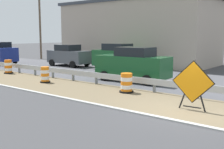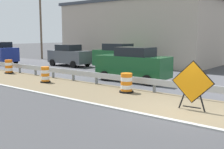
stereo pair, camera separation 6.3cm
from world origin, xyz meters
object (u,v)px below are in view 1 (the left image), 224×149
at_px(warning_sign_diamond, 193,84).
at_px(traffic_barrel_close, 45,75).
at_px(car_distant_b, 133,64).
at_px(traffic_barrel_mid, 8,67).
at_px(car_mid_far_lane, 69,55).
at_px(traffic_barrel_nearest, 126,84).
at_px(utility_pole_near, 154,19).
at_px(car_distant_c, 119,57).
at_px(utility_pole_mid, 40,21).

distance_m(warning_sign_diamond, traffic_barrel_close, 9.82).
distance_m(traffic_barrel_close, car_distant_b, 5.58).
bearing_deg(traffic_barrel_mid, traffic_barrel_close, -99.17).
bearing_deg(warning_sign_diamond, traffic_barrel_mid, -99.75).
relative_size(warning_sign_diamond, car_mid_far_lane, 0.46).
distance_m(traffic_barrel_nearest, car_distant_b, 3.64).
bearing_deg(utility_pole_near, warning_sign_diamond, -144.24).
xyz_separation_m(traffic_barrel_nearest, traffic_barrel_close, (-0.67, 5.76, -0.01)).
distance_m(traffic_barrel_mid, car_distant_b, 10.06).
height_order(car_mid_far_lane, car_distant_c, car_distant_c).
distance_m(warning_sign_diamond, traffic_barrel_nearest, 4.25).
height_order(traffic_barrel_close, utility_pole_mid, utility_pole_mid).
bearing_deg(car_distant_c, traffic_barrel_nearest, -48.61).
distance_m(traffic_barrel_close, utility_pole_near, 12.64).
distance_m(car_mid_far_lane, car_distant_b, 10.39).
bearing_deg(traffic_barrel_close, traffic_barrel_nearest, -83.39).
bearing_deg(traffic_barrel_nearest, utility_pole_near, 23.75).
relative_size(traffic_barrel_close, car_mid_far_lane, 0.23).
xyz_separation_m(traffic_barrel_mid, car_distant_b, (2.91, -9.61, 0.62)).
xyz_separation_m(warning_sign_diamond, traffic_barrel_close, (0.53, 9.79, -0.61)).
bearing_deg(car_distant_b, utility_pole_near, -70.56).
bearing_deg(car_distant_b, traffic_barrel_mid, 14.57).
distance_m(traffic_barrel_nearest, car_mid_far_lane, 13.31).
height_order(traffic_barrel_close, car_mid_far_lane, car_mid_far_lane).
bearing_deg(traffic_barrel_mid, car_distant_b, -73.18).
relative_size(warning_sign_diamond, traffic_barrel_mid, 1.89).
bearing_deg(traffic_barrel_close, utility_pole_mid, 53.15).
xyz_separation_m(traffic_barrel_nearest, car_distant_c, (7.06, 5.83, 0.67)).
height_order(warning_sign_diamond, car_mid_far_lane, car_mid_far_lane).
bearing_deg(warning_sign_diamond, utility_pole_mid, -119.54).
bearing_deg(utility_pole_mid, car_mid_far_lane, -111.67).
bearing_deg(traffic_barrel_nearest, utility_pole_mid, 63.29).
distance_m(car_distant_b, utility_pole_mid, 20.10).
distance_m(traffic_barrel_close, car_mid_far_lane, 9.35).
xyz_separation_m(traffic_barrel_close, traffic_barrel_mid, (0.90, 5.59, 0.03)).
xyz_separation_m(warning_sign_diamond, traffic_barrel_nearest, (1.20, 4.03, -0.61)).
bearing_deg(traffic_barrel_close, traffic_barrel_mid, 80.83).
bearing_deg(utility_pole_mid, traffic_barrel_nearest, -116.71).
bearing_deg(traffic_barrel_close, car_mid_far_lane, 37.85).
xyz_separation_m(warning_sign_diamond, traffic_barrel_mid, (1.44, 15.38, -0.58)).
bearing_deg(car_distant_b, utility_pole_mid, -23.08).
bearing_deg(car_distant_b, warning_sign_diamond, 140.76).
bearing_deg(traffic_barrel_mid, traffic_barrel_nearest, -91.18).
xyz_separation_m(traffic_barrel_close, car_distant_c, (7.73, 0.07, 0.67)).
relative_size(traffic_barrel_close, utility_pole_near, 0.12).
xyz_separation_m(traffic_barrel_mid, car_mid_far_lane, (6.47, 0.14, 0.55)).
bearing_deg(car_distant_c, traffic_barrel_close, -87.61).
distance_m(traffic_barrel_mid, car_distant_c, 8.80).
bearing_deg(car_distant_b, traffic_barrel_close, 41.14).
height_order(traffic_barrel_mid, utility_pole_near, utility_pole_near).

